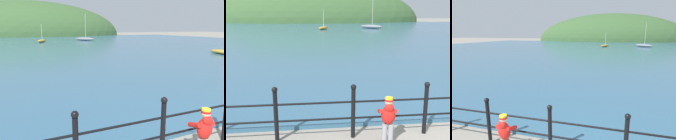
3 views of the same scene
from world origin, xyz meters
TOP-DOWN VIEW (x-y plane):
  - water at (0.00, 32.00)m, footprint 80.00×60.00m
  - far_hillside at (0.00, 70.31)m, footprint 57.00×31.35m
  - iron_railing at (-0.22, 1.50)m, footprint 9.95×0.12m
  - child_in_coat at (-1.18, 1.17)m, footprint 0.41×0.40m
  - boat_nearest_quay at (7.45, 37.37)m, footprint 3.53×3.51m
  - boat_far_right at (-0.28, 35.72)m, footprint 2.01×3.02m

SIDE VIEW (x-z plane):
  - far_hillside at x=0.00m, z-range -10.36..10.36m
  - water at x=0.00m, z-range 0.00..0.10m
  - boat_far_right at x=-0.28m, z-range -1.08..1.76m
  - boat_nearest_quay at x=7.45m, z-range -2.00..2.84m
  - child_in_coat at x=-1.18m, z-range 0.10..1.10m
  - iron_railing at x=-0.22m, z-range 0.04..1.25m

